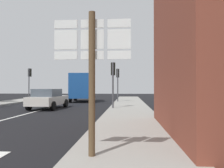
% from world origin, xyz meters
% --- Properties ---
extents(ground_plane, '(80.00, 80.00, 0.00)m').
position_xyz_m(ground_plane, '(0.00, 10.00, 0.00)').
color(ground_plane, black).
extents(sidewalk_right, '(2.91, 44.00, 0.14)m').
position_xyz_m(sidewalk_right, '(6.14, 8.00, 0.07)').
color(sidewalk_right, gray).
rests_on(sidewalk_right, ground).
extents(lane_centre_stripe, '(0.16, 12.00, 0.01)m').
position_xyz_m(lane_centre_stripe, '(0.00, 6.00, 0.01)').
color(lane_centre_stripe, silver).
rests_on(lane_centre_stripe, ground).
extents(sedan_far, '(2.10, 4.26, 1.47)m').
position_xyz_m(sedan_far, '(0.12, 10.99, 0.76)').
color(sedan_far, beige).
rests_on(sedan_far, ground).
extents(delivery_truck, '(2.75, 5.13, 3.05)m').
position_xyz_m(delivery_truck, '(0.99, 19.28, 1.65)').
color(delivery_truck, '#19478C').
rests_on(delivery_truck, ground).
extents(route_sign_post, '(1.66, 0.14, 3.20)m').
position_xyz_m(route_sign_post, '(5.27, -0.49, 2.00)').
color(route_sign_post, brown).
rests_on(route_sign_post, ground).
extents(traffic_light_near_right, '(0.30, 0.49, 3.35)m').
position_xyz_m(traffic_light_near_right, '(4.98, 10.62, 2.48)').
color(traffic_light_near_right, '#47474C').
rests_on(traffic_light_near_right, ground).
extents(traffic_light_far_right, '(0.30, 0.49, 3.53)m').
position_xyz_m(traffic_light_far_right, '(4.98, 18.08, 2.61)').
color(traffic_light_far_right, '#47474C').
rests_on(traffic_light_far_right, ground).
extents(traffic_light_far_left, '(0.30, 0.49, 3.70)m').
position_xyz_m(traffic_light_far_left, '(-4.98, 19.09, 2.74)').
color(traffic_light_far_left, '#47474C').
rests_on(traffic_light_far_left, ground).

